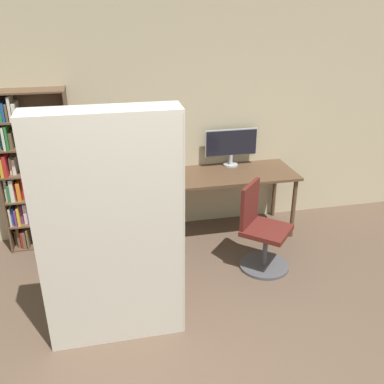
% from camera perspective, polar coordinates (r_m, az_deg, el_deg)
% --- Properties ---
extents(wall_back, '(8.00, 0.06, 2.70)m').
position_cam_1_polar(wall_back, '(4.96, -6.66, 9.58)').
color(wall_back, '#C6B793').
rests_on(wall_back, ground).
extents(desk, '(1.46, 0.69, 0.76)m').
position_cam_1_polar(desk, '(5.01, 5.38, 1.62)').
color(desk, brown).
rests_on(desk, ground).
extents(monitor, '(0.64, 0.17, 0.45)m').
position_cam_1_polar(monitor, '(5.12, 5.26, 6.35)').
color(monitor, '#B7B7BC').
rests_on(monitor, desk).
extents(office_chair, '(0.62, 0.62, 0.91)m').
position_cam_1_polar(office_chair, '(4.49, 9.20, -5.69)').
color(office_chair, '#4C4C51').
rests_on(office_chair, ground).
extents(bookshelf, '(0.76, 0.33, 1.76)m').
position_cam_1_polar(bookshelf, '(4.99, -20.84, 2.39)').
color(bookshelf, brown).
rests_on(bookshelf, ground).
extents(mattress_near, '(1.08, 0.32, 1.93)m').
position_cam_1_polar(mattress_near, '(3.29, -10.60, -5.52)').
color(mattress_near, beige).
rests_on(mattress_near, ground).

